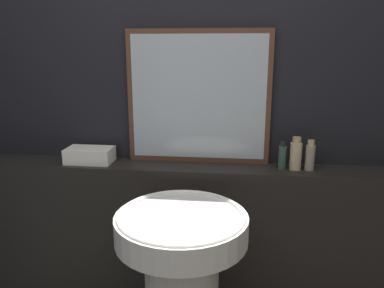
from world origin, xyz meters
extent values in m
cube|color=black|center=(0.00, 1.56, 1.25)|extent=(8.00, 0.06, 2.50)
cube|color=black|center=(0.00, 1.43, 0.48)|extent=(2.57, 0.20, 0.96)
cylinder|color=silver|center=(0.05, 0.97, 0.85)|extent=(0.52, 0.52, 0.10)
torus|color=silver|center=(0.05, 0.97, 0.90)|extent=(0.50, 0.50, 0.02)
cube|color=#563323|center=(0.06, 1.52, 1.29)|extent=(0.72, 0.03, 0.66)
cube|color=#B2BCC6|center=(0.06, 1.51, 1.29)|extent=(0.67, 0.02, 0.61)
cube|color=white|center=(-0.49, 1.43, 0.99)|extent=(0.24, 0.14, 0.08)
cylinder|color=#2D4C3D|center=(0.48, 1.43, 1.01)|extent=(0.04, 0.04, 0.11)
cylinder|color=black|center=(0.48, 1.43, 1.08)|extent=(0.03, 0.03, 0.03)
cylinder|color=#C6B284|center=(0.54, 1.43, 1.02)|extent=(0.06, 0.06, 0.13)
cylinder|color=tan|center=(0.54, 1.43, 1.10)|extent=(0.04, 0.04, 0.03)
cylinder|color=gray|center=(0.61, 1.43, 1.02)|extent=(0.04, 0.04, 0.12)
cylinder|color=tan|center=(0.61, 1.43, 1.09)|extent=(0.03, 0.03, 0.03)
camera|label=1|loc=(0.24, -0.35, 1.52)|focal=35.00mm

